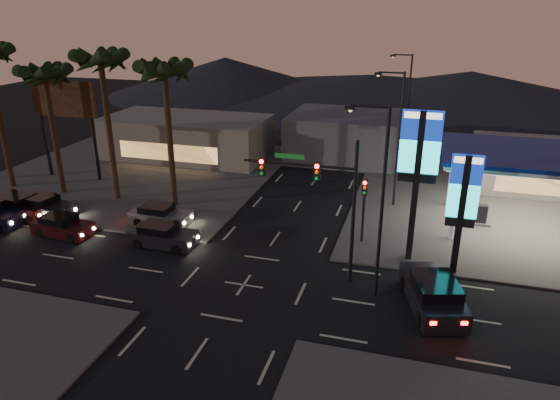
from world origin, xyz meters
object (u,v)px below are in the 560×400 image
(car_lane_a_front, at_px, (162,236))
(car_lane_a_mid, at_px, (62,226))
(pylon_sign_short, at_px, (463,197))
(traffic_signal_mast, at_px, (321,190))
(car_lane_b_front, at_px, (160,215))
(suv_station, at_px, (433,294))
(pylon_sign_tall, at_px, (419,157))
(car_lane_b_mid, at_px, (42,207))
(car_lane_b_rear, at_px, (19,207))
(gas_station, at_px, (540,158))

(car_lane_a_front, relative_size, car_lane_a_mid, 1.03)
(pylon_sign_short, xyz_separation_m, traffic_signal_mast, (-7.24, -2.51, 0.57))
(car_lane_b_front, relative_size, suv_station, 0.78)
(pylon_sign_tall, height_order, suv_station, pylon_sign_tall)
(pylon_sign_short, bearing_deg, suv_station, -106.24)
(car_lane_b_mid, xyz_separation_m, suv_station, (27.03, -4.43, 0.08))
(car_lane_b_rear, relative_size, suv_station, 0.91)
(pylon_sign_tall, distance_m, car_lane_a_front, 16.34)
(pylon_sign_tall, xyz_separation_m, car_lane_b_front, (-16.87, 0.58, -5.74))
(car_lane_b_front, distance_m, suv_station, 19.04)
(car_lane_a_mid, height_order, car_lane_b_mid, car_lane_b_mid)
(car_lane_b_front, height_order, car_lane_b_rear, car_lane_b_rear)
(traffic_signal_mast, bearing_deg, car_lane_b_mid, 171.83)
(pylon_sign_short, height_order, car_lane_b_mid, pylon_sign_short)
(car_lane_b_rear, bearing_deg, car_lane_b_mid, 16.76)
(gas_station, distance_m, car_lane_a_front, 24.68)
(traffic_signal_mast, height_order, suv_station, traffic_signal_mast)
(gas_station, bearing_deg, car_lane_b_rear, -167.85)
(traffic_signal_mast, bearing_deg, car_lane_b_front, 161.34)
(pylon_sign_short, xyz_separation_m, suv_station, (-1.15, -3.93, -3.85))
(pylon_sign_short, bearing_deg, car_lane_a_front, -175.72)
(pylon_sign_tall, relative_size, car_lane_a_front, 2.04)
(pylon_sign_tall, distance_m, car_lane_b_mid, 26.30)
(car_lane_a_mid, distance_m, car_lane_b_rear, 5.37)
(gas_station, height_order, pylon_sign_short, pylon_sign_short)
(gas_station, bearing_deg, suv_station, -118.26)
(gas_station, bearing_deg, pylon_sign_tall, -139.09)
(suv_station, bearing_deg, pylon_sign_tall, 105.35)
(car_lane_b_front, distance_m, car_lane_b_mid, 8.87)
(traffic_signal_mast, relative_size, car_lane_a_mid, 1.86)
(gas_station, height_order, suv_station, gas_station)
(car_lane_b_mid, bearing_deg, gas_station, 11.92)
(pylon_sign_short, relative_size, car_lane_a_mid, 1.63)
(traffic_signal_mast, height_order, car_lane_b_mid, traffic_signal_mast)
(pylon_sign_short, distance_m, suv_station, 5.62)
(car_lane_b_front, height_order, car_lane_b_mid, car_lane_b_mid)
(car_lane_b_mid, bearing_deg, traffic_signal_mast, -8.17)
(gas_station, relative_size, pylon_sign_tall, 1.36)
(car_lane_a_mid, distance_m, car_lane_b_mid, 4.13)
(pylon_sign_tall, bearing_deg, pylon_sign_short, -21.80)
(car_lane_a_mid, height_order, car_lane_b_rear, car_lane_b_rear)
(car_lane_b_front, bearing_deg, car_lane_b_rear, -171.40)
(car_lane_a_front, distance_m, car_lane_b_rear, 12.25)
(pylon_sign_tall, relative_size, suv_station, 1.61)
(traffic_signal_mast, relative_size, car_lane_a_front, 1.81)
(car_lane_a_front, xyz_separation_m, car_lane_a_mid, (-7.11, -0.45, -0.03))
(pylon_sign_short, relative_size, car_lane_b_rear, 1.38)
(pylon_sign_short, xyz_separation_m, car_lane_b_front, (-19.37, 1.58, -4.01))
(car_lane_a_mid, bearing_deg, car_lane_b_rear, 160.68)
(car_lane_b_rear, xyz_separation_m, suv_station, (28.66, -3.94, 0.05))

